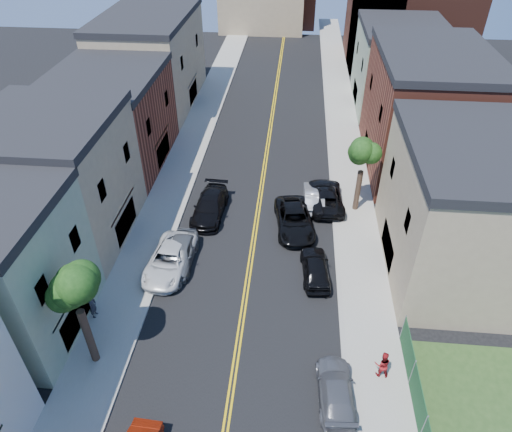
% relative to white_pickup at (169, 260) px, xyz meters
% --- Properties ---
extents(sidewalk_left, '(3.20, 100.00, 0.15)m').
position_rel_white_pickup_xyz_m(sidewalk_left, '(-2.40, 18.23, -0.73)').
color(sidewalk_left, gray).
rests_on(sidewalk_left, ground).
extents(sidewalk_right, '(3.20, 100.00, 0.15)m').
position_rel_white_pickup_xyz_m(sidewalk_right, '(13.40, 18.23, -0.73)').
color(sidewalk_right, gray).
rests_on(sidewalk_right, ground).
extents(curb_left, '(0.30, 100.00, 0.15)m').
position_rel_white_pickup_xyz_m(curb_left, '(-0.65, 18.23, -0.73)').
color(curb_left, gray).
rests_on(curb_left, ground).
extents(curb_right, '(0.30, 100.00, 0.15)m').
position_rel_white_pickup_xyz_m(curb_right, '(11.65, 18.23, -0.73)').
color(curb_right, gray).
rests_on(curb_right, ground).
extents(bldg_left_tan_near, '(9.00, 10.00, 9.00)m').
position_rel_white_pickup_xyz_m(bldg_left_tan_near, '(-8.50, 3.23, 3.70)').
color(bldg_left_tan_near, '#998466').
rests_on(bldg_left_tan_near, ground).
extents(bldg_left_brick, '(9.00, 12.00, 8.00)m').
position_rel_white_pickup_xyz_m(bldg_left_brick, '(-8.50, 14.23, 3.20)').
color(bldg_left_brick, brown).
rests_on(bldg_left_brick, ground).
extents(bldg_left_tan_far, '(9.00, 16.00, 9.50)m').
position_rel_white_pickup_xyz_m(bldg_left_tan_far, '(-8.50, 28.23, 3.95)').
color(bldg_left_tan_far, '#998466').
rests_on(bldg_left_tan_far, ground).
extents(bldg_right_tan, '(9.00, 12.00, 9.00)m').
position_rel_white_pickup_xyz_m(bldg_right_tan, '(19.50, 2.23, 3.70)').
color(bldg_right_tan, '#998466').
rests_on(bldg_right_tan, ground).
extents(bldg_right_brick, '(9.00, 14.00, 10.00)m').
position_rel_white_pickup_xyz_m(bldg_right_brick, '(19.50, 16.23, 4.20)').
color(bldg_right_brick, brown).
rests_on(bldg_right_brick, ground).
extents(bldg_right_palegrn, '(9.00, 12.00, 8.50)m').
position_rel_white_pickup_xyz_m(bldg_right_palegrn, '(19.50, 30.23, 3.45)').
color(bldg_right_palegrn, gray).
rests_on(bldg_right_palegrn, ground).
extents(church, '(16.20, 14.20, 22.60)m').
position_rel_white_pickup_xyz_m(church, '(21.83, 45.30, 6.44)').
color(church, '#4C2319').
rests_on(church, ground).
extents(tree_left_mid, '(5.20, 5.20, 9.29)m').
position_rel_white_pickup_xyz_m(tree_left_mid, '(-2.38, -7.76, 5.78)').
color(tree_left_mid, '#312318').
rests_on(tree_left_mid, sidewalk_left).
extents(tree_right_far, '(4.40, 4.40, 8.03)m').
position_rel_white_pickup_xyz_m(tree_right_far, '(13.42, 8.24, 4.95)').
color(tree_right_far, '#312318').
rests_on(tree_right_far, sidewalk_right).
extents(white_pickup, '(3.20, 6.01, 1.61)m').
position_rel_white_pickup_xyz_m(white_pickup, '(0.00, 0.00, 0.00)').
color(white_pickup, silver).
rests_on(white_pickup, ground).
extents(grey_car_left, '(2.03, 4.94, 1.68)m').
position_rel_white_pickup_xyz_m(grey_car_left, '(0.58, 0.73, 0.03)').
color(grey_car_left, '#575A5E').
rests_on(grey_car_left, ground).
extents(black_car_left, '(2.61, 5.80, 1.65)m').
position_rel_white_pickup_xyz_m(black_car_left, '(1.70, 6.50, 0.02)').
color(black_car_left, black).
rests_on(black_car_left, ground).
extents(grey_car_right, '(2.14, 4.74, 1.35)m').
position_rel_white_pickup_xyz_m(grey_car_right, '(11.00, -8.91, -0.13)').
color(grey_car_right, '#56585E').
rests_on(grey_car_right, ground).
extents(black_car_right, '(2.20, 4.62, 1.53)m').
position_rel_white_pickup_xyz_m(black_car_right, '(10.05, 0.19, -0.04)').
color(black_car_right, black).
rests_on(black_car_right, ground).
extents(silver_car_right, '(1.74, 4.58, 1.49)m').
position_rel_white_pickup_xyz_m(silver_car_right, '(10.00, 8.64, -0.06)').
color(silver_car_right, '#B0B2B9').
rests_on(silver_car_right, ground).
extents(dark_car_right_far, '(3.03, 5.90, 1.59)m').
position_rel_white_pickup_xyz_m(dark_car_right_far, '(11.00, 8.78, -0.01)').
color(dark_car_right_far, black).
rests_on(dark_car_right_far, ground).
extents(black_suv_lane, '(3.51, 6.21, 1.64)m').
position_rel_white_pickup_xyz_m(black_suv_lane, '(8.47, 5.35, 0.01)').
color(black_suv_lane, black).
rests_on(black_suv_lane, ground).
extents(pedestrian_left, '(0.43, 0.64, 1.74)m').
position_rel_white_pickup_xyz_m(pedestrian_left, '(-3.60, -4.71, 0.22)').
color(pedestrian_left, '#2A2A32').
rests_on(pedestrian_left, sidewalk_left).
extents(pedestrian_right, '(0.89, 0.70, 1.78)m').
position_rel_white_pickup_xyz_m(pedestrian_right, '(13.52, -7.33, 0.24)').
color(pedestrian_right, maroon).
rests_on(pedestrian_right, sidewalk_right).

